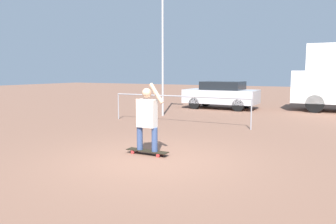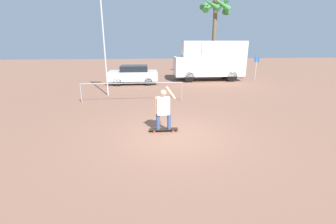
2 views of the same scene
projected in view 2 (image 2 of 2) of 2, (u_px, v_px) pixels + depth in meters
ground_plane at (173, 134)px, 8.11m from camera, size 80.00×80.00×0.00m
skateboard at (164, 129)px, 8.34m from camera, size 1.06×0.24×0.10m
person_skateboarder at (163, 107)px, 8.09m from camera, size 0.75×0.22×1.60m
camper_van at (210, 59)px, 19.35m from camera, size 5.91×2.16×3.31m
parked_car_silver at (133, 74)px, 17.80m from camera, size 3.80×1.87×1.46m
palm_tree_near_van at (216, 11)px, 21.04m from camera, size 3.11×3.07×7.25m
flagpole at (104, 32)px, 12.98m from camera, size 0.84×0.12×6.76m
street_sign at (256, 65)px, 19.34m from camera, size 0.44×0.06×2.01m
plaza_railing_segment at (132, 85)px, 12.27m from camera, size 5.56×0.05×1.08m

